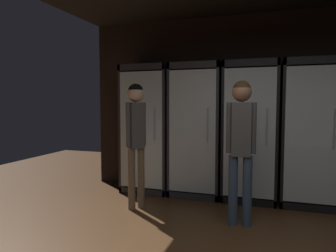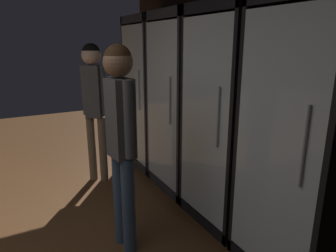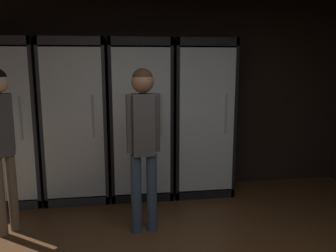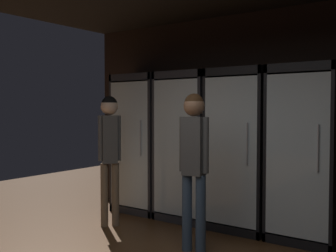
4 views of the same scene
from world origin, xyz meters
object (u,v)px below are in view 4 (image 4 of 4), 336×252
cooler_left (188,148)px  shopper_far (110,142)px  cooler_right (306,156)px  cooler_far_left (143,145)px  shopper_near (194,153)px  cooler_center (241,151)px

cooler_left → shopper_far: size_ratio=1.20×
cooler_left → shopper_far: bearing=-125.2°
cooler_left → cooler_right: (1.62, -0.00, 0.00)m
cooler_far_left → cooler_right: same height
shopper_near → cooler_right: bearing=51.3°
cooler_far_left → shopper_near: size_ratio=1.20×
cooler_left → shopper_near: 1.32m
cooler_left → cooler_far_left: bearing=180.0°
cooler_left → shopper_near: cooler_left is taller
cooler_left → cooler_right: 1.62m
shopper_far → cooler_far_left: bearing=101.2°
shopper_near → shopper_far: 1.41m
cooler_far_left → shopper_near: cooler_far_left is taller
cooler_center → shopper_far: cooler_center is taller
cooler_far_left → cooler_left: 0.81m
cooler_far_left → cooler_right: (2.43, -0.00, 0.00)m
cooler_far_left → cooler_left: bearing=-0.0°
cooler_far_left → cooler_left: same height
cooler_left → cooler_center: bearing=-0.1°
shopper_far → shopper_near: bearing=-6.8°
shopper_near → shopper_far: size_ratio=1.00×
cooler_center → cooler_right: bearing=-0.0°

